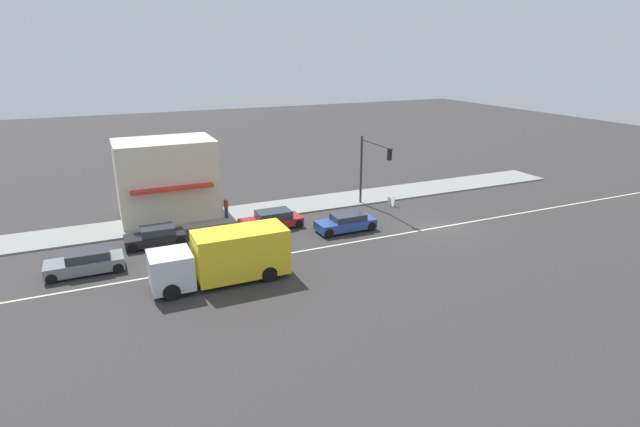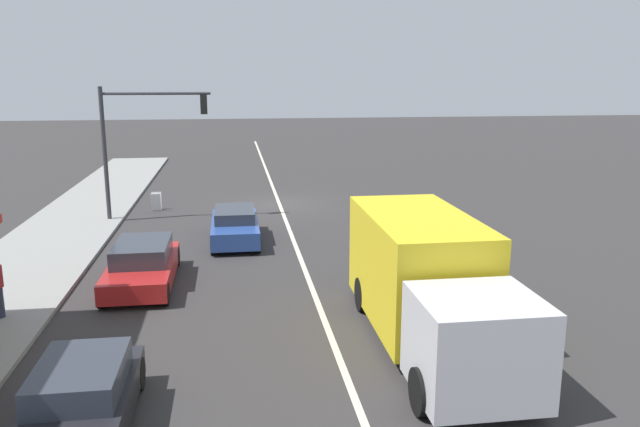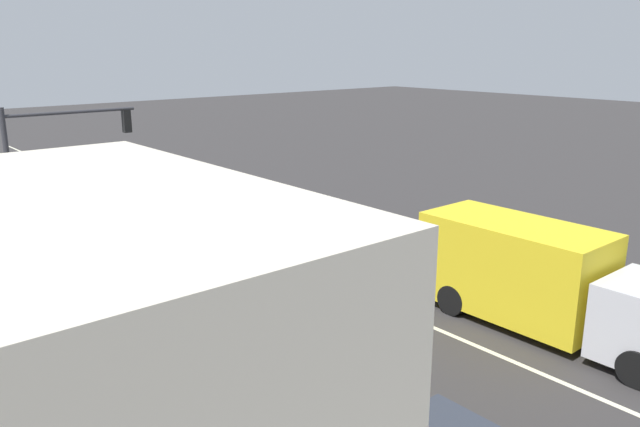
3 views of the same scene
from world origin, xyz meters
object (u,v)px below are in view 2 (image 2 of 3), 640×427
object	(u,v)px
traffic_signal_main	(138,130)
sedan_dark	(80,401)
warning_aframe_sign	(156,202)
delivery_truck	(428,282)
hatchback_red	(142,265)
coupe_blue	(235,226)

from	to	relation	value
traffic_signal_main	sedan_dark	distance (m)	17.18
traffic_signal_main	warning_aframe_sign	xyz separation A→B (m)	(-0.33, -1.93, -3.47)
traffic_signal_main	delivery_truck	world-z (taller)	traffic_signal_main
hatchback_red	coupe_blue	world-z (taller)	hatchback_red
coupe_blue	warning_aframe_sign	bearing A→B (deg)	-59.32
delivery_truck	hatchback_red	distance (m)	8.92
warning_aframe_sign	sedan_dark	xyz separation A→B (m)	(-0.79, 18.76, 0.17)
sedan_dark	hatchback_red	world-z (taller)	hatchback_red
warning_aframe_sign	delivery_truck	xyz separation A→B (m)	(-7.99, 15.86, 1.04)
delivery_truck	hatchback_red	size ratio (longest dim) A/B	1.69
delivery_truck	sedan_dark	distance (m)	7.81
delivery_truck	coupe_blue	world-z (taller)	delivery_truck
sedan_dark	coupe_blue	size ratio (longest dim) A/B	0.91
sedan_dark	warning_aframe_sign	bearing A→B (deg)	-87.58
delivery_truck	hatchback_red	world-z (taller)	delivery_truck
traffic_signal_main	delivery_truck	bearing A→B (deg)	120.86
delivery_truck	coupe_blue	size ratio (longest dim) A/B	1.77
warning_aframe_sign	coupe_blue	bearing A→B (deg)	120.68
traffic_signal_main	coupe_blue	size ratio (longest dim) A/B	1.32
warning_aframe_sign	sedan_dark	world-z (taller)	sedan_dark
coupe_blue	traffic_signal_main	bearing A→B (deg)	-46.41
warning_aframe_sign	delivery_truck	distance (m)	17.79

